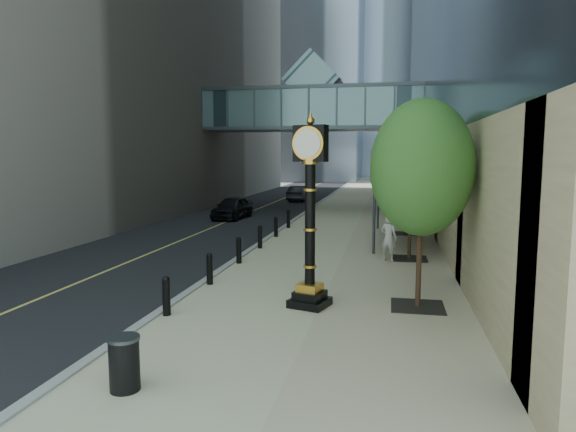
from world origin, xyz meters
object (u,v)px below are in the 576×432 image
object	(u,v)px
car_far	(300,193)
pedestrian	(389,238)
trash_bin	(124,365)
street_clock	(310,226)
car_near	(232,208)

from	to	relation	value
car_far	pedestrian	bearing A→B (deg)	112.79
trash_bin	pedestrian	size ratio (longest dim) A/B	0.50
street_clock	trash_bin	distance (m)	6.27
trash_bin	pedestrian	distance (m)	12.79
street_clock	pedestrian	size ratio (longest dim) A/B	2.81
trash_bin	car_near	world-z (taller)	car_near
street_clock	trash_bin	bearing A→B (deg)	-96.31
trash_bin	car_far	xyz separation A→B (m)	(-3.36, 37.20, 0.19)
street_clock	car_far	world-z (taller)	street_clock
street_clock	car_near	bearing A→B (deg)	130.31
car_far	trash_bin	bearing A→B (deg)	100.77
street_clock	car_far	xyz separation A→B (m)	(-5.74, 31.67, -1.54)
trash_bin	pedestrian	xyz separation A→B (m)	(4.44, 11.98, 0.45)
street_clock	trash_bin	xyz separation A→B (m)	(-2.38, -5.53, -1.73)
trash_bin	car_near	size ratio (longest dim) A/B	0.22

